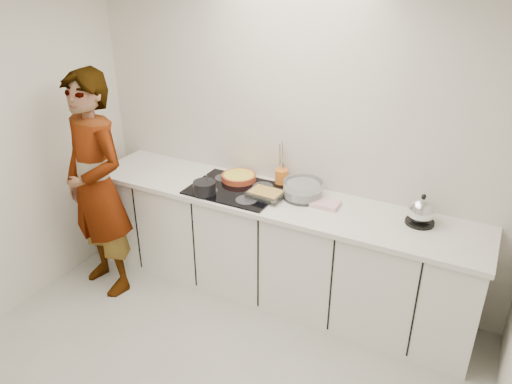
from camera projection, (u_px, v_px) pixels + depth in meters
The scene contains 12 objects.
wall_back at pixel (293, 139), 4.01m from camera, with size 3.60×0.00×2.60m, color silver.
base_cabinets at pixel (274, 249), 4.13m from camera, with size 3.20×0.58×0.87m, color white.
countertop at pixel (275, 200), 3.93m from camera, with size 3.24×0.64×0.04m, color white.
hob at pixel (235, 189), 4.05m from camera, with size 0.72×0.54×0.01m, color black.
tart_dish at pixel (239, 177), 4.18m from camera, with size 0.39×0.39×0.05m.
saucepan at pixel (204, 188), 3.94m from camera, with size 0.18×0.18×0.17m.
baking_dish at pixel (266, 194), 3.89m from camera, with size 0.28×0.21×0.05m.
mixing_bowl at pixel (303, 190), 3.89m from camera, with size 0.40×0.40×0.14m.
tea_towel at pixel (325, 204), 3.79m from camera, with size 0.21×0.15×0.03m, color white.
kettle at pixel (421, 211), 3.51m from camera, with size 0.25×0.25×0.23m.
utensil_crock at pixel (281, 177), 4.12m from camera, with size 0.11×0.11×0.13m, color orange.
cook at pixel (96, 187), 4.02m from camera, with size 0.69×0.45×1.89m, color white.
Camera 1 is at (1.48, -1.89, 2.68)m, focal length 35.00 mm.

